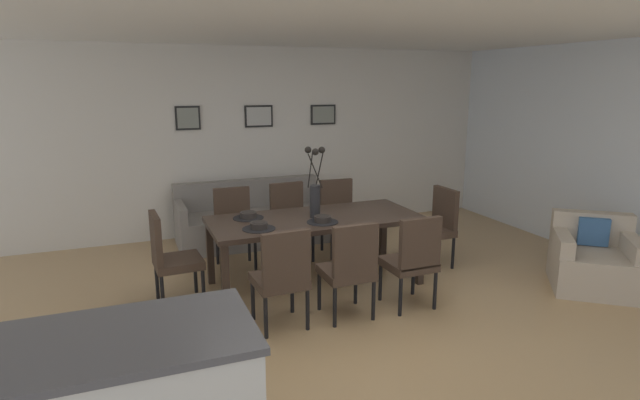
% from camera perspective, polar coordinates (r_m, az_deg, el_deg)
% --- Properties ---
extents(ground_plane, '(9.00, 9.00, 0.00)m').
position_cam_1_polar(ground_plane, '(4.75, 3.31, -13.48)').
color(ground_plane, tan).
extents(back_wall_panel, '(9.00, 0.10, 2.60)m').
position_cam_1_polar(back_wall_panel, '(7.38, -7.20, 6.56)').
color(back_wall_panel, silver).
rests_on(back_wall_panel, ground).
extents(side_window_wall, '(0.10, 6.30, 2.60)m').
position_cam_1_polar(side_window_wall, '(6.96, 30.47, 4.48)').
color(side_window_wall, white).
rests_on(side_window_wall, ground).
extents(ceiling_panel, '(9.00, 7.20, 0.08)m').
position_cam_1_polar(ceiling_panel, '(4.65, 1.58, 19.45)').
color(ceiling_panel, white).
extents(dining_table, '(2.20, 0.95, 0.74)m').
position_cam_1_polar(dining_table, '(5.37, -0.56, -2.62)').
color(dining_table, '#33261E').
rests_on(dining_table, ground).
extents(dining_chair_near_left, '(0.46, 0.46, 0.92)m').
position_cam_1_polar(dining_chair_near_left, '(4.45, -4.26, -8.21)').
color(dining_chair_near_left, '#3D2D23').
rests_on(dining_chair_near_left, ground).
extents(dining_chair_near_right, '(0.46, 0.46, 0.92)m').
position_cam_1_polar(dining_chair_near_right, '(6.02, -9.57, -2.65)').
color(dining_chair_near_right, '#3D2D23').
rests_on(dining_chair_near_right, ground).
extents(dining_chair_far_left, '(0.44, 0.44, 0.92)m').
position_cam_1_polar(dining_chair_far_left, '(4.63, 3.33, -7.32)').
color(dining_chair_far_left, '#3D2D23').
rests_on(dining_chair_far_left, ground).
extents(dining_chair_far_right, '(0.46, 0.46, 0.92)m').
position_cam_1_polar(dining_chair_far_right, '(6.24, -3.37, -1.93)').
color(dining_chair_far_right, '#3D2D23').
rests_on(dining_chair_far_right, ground).
extents(dining_chair_mid_left, '(0.45, 0.45, 0.92)m').
position_cam_1_polar(dining_chair_mid_left, '(4.91, 10.32, -6.31)').
color(dining_chair_mid_left, '#3D2D23').
rests_on(dining_chair_mid_left, ground).
extents(dining_chair_mid_right, '(0.46, 0.46, 0.92)m').
position_cam_1_polar(dining_chair_mid_right, '(6.44, 2.15, -1.45)').
color(dining_chair_mid_right, '#3D2D23').
rests_on(dining_chair_mid_right, ground).
extents(dining_chair_head_west, '(0.47, 0.47, 0.92)m').
position_cam_1_polar(dining_chair_head_west, '(5.12, -16.45, -5.85)').
color(dining_chair_head_west, '#3D2D23').
rests_on(dining_chair_head_west, ground).
extents(dining_chair_head_east, '(0.46, 0.46, 0.92)m').
position_cam_1_polar(dining_chair_head_east, '(6.12, 12.87, -2.54)').
color(dining_chair_head_east, '#3D2D23').
rests_on(dining_chair_head_east, ground).
extents(centerpiece_vase, '(0.21, 0.23, 0.73)m').
position_cam_1_polar(centerpiece_vase, '(5.28, -0.56, 1.05)').
color(centerpiece_vase, '#232326').
rests_on(centerpiece_vase, dining_table).
extents(placemat_near_left, '(0.32, 0.32, 0.01)m').
position_cam_1_polar(placemat_near_left, '(4.96, -6.83, -3.19)').
color(placemat_near_left, black).
rests_on(placemat_near_left, dining_table).
extents(bowl_near_left, '(0.17, 0.17, 0.07)m').
position_cam_1_polar(bowl_near_left, '(4.95, -6.84, -2.78)').
color(bowl_near_left, '#2D2826').
rests_on(bowl_near_left, dining_table).
extents(placemat_near_right, '(0.32, 0.32, 0.01)m').
position_cam_1_polar(placemat_near_right, '(5.36, -8.00, -1.99)').
color(placemat_near_right, black).
rests_on(placemat_near_right, dining_table).
extents(bowl_near_right, '(0.17, 0.17, 0.07)m').
position_cam_1_polar(bowl_near_right, '(5.35, -8.01, -1.60)').
color(bowl_near_right, '#2D2826').
rests_on(bowl_near_right, dining_table).
extents(placemat_far_left, '(0.32, 0.32, 0.01)m').
position_cam_1_polar(placemat_far_left, '(5.15, 0.29, -2.47)').
color(placemat_far_left, black).
rests_on(placemat_far_left, dining_table).
extents(bowl_far_left, '(0.17, 0.17, 0.07)m').
position_cam_1_polar(bowl_far_left, '(5.14, 0.29, -2.07)').
color(bowl_far_left, '#2D2826').
rests_on(bowl_far_left, dining_table).
extents(sofa, '(2.01, 0.84, 0.80)m').
position_cam_1_polar(sofa, '(6.99, -7.48, -2.34)').
color(sofa, gray).
rests_on(sofa, ground).
extents(armchair, '(1.12, 1.12, 0.75)m').
position_cam_1_polar(armchair, '(6.11, 28.24, -6.04)').
color(armchair, '#B7A893').
rests_on(armchair, ground).
extents(framed_picture_left, '(0.33, 0.03, 0.32)m').
position_cam_1_polar(framed_picture_left, '(7.10, -14.53, 8.85)').
color(framed_picture_left, black).
extents(framed_picture_center, '(0.40, 0.03, 0.30)m').
position_cam_1_polar(framed_picture_center, '(7.29, -6.85, 9.26)').
color(framed_picture_center, black).
extents(framed_picture_right, '(0.38, 0.03, 0.29)m').
position_cam_1_polar(framed_picture_right, '(7.59, 0.36, 9.50)').
color(framed_picture_right, black).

